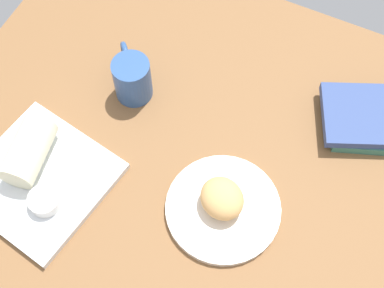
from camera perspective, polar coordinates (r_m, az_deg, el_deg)
dining_table at (r=109.54cm, az=1.11°, el=-1.74°), size 110.00×90.00×4.00cm
round_plate at (r=102.78cm, az=3.28°, el=-6.82°), size 21.77×21.77×1.40cm
scone_pastry at (r=99.77cm, az=3.19°, el=-5.74°), size 11.52×11.23×5.56cm
square_plate at (r=108.77cm, az=-15.74°, el=-3.65°), size 28.56×28.56×1.60cm
sauce_cup at (r=104.39cm, az=-15.29°, el=-5.79°), size 5.95×5.95×2.57cm
breakfast_wrap at (r=107.20cm, az=-16.87°, el=-0.69°), size 8.90×13.79×6.90cm
book_stack at (r=115.03cm, az=18.38°, el=2.44°), size 23.43×20.38×4.06cm
coffee_mug at (r=111.83cm, az=-6.36°, el=7.02°), size 10.30×11.04×9.80cm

